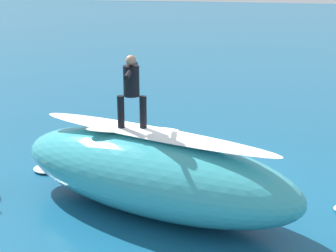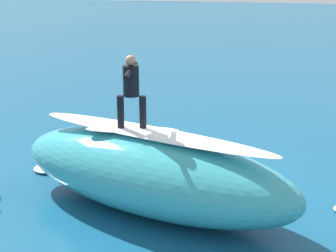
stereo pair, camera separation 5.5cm
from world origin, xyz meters
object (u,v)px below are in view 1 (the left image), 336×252
surfboard_paddling (195,152)px  surfer_paddling (191,146)px  surfer_riding (131,86)px  surfboard_riding (132,130)px

surfboard_paddling → surfer_paddling: (0.12, -0.03, 0.17)m
surfer_paddling → surfboard_paddling: bearing=0.0°
surfer_paddling → surfer_riding: bearing=-87.2°
surfboard_riding → surfer_paddling: (-0.69, -3.55, -1.57)m
surfboard_riding → surfer_paddling: 3.94m
surfboard_riding → surfer_riding: size_ratio=1.28×
surfboard_paddling → surfer_riding: bearing=-89.1°
surfboard_paddling → surfer_paddling: 0.21m
surfboard_riding → surfer_riding: surfer_riding is taller
surfer_riding → surfer_paddling: surfer_riding is taller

